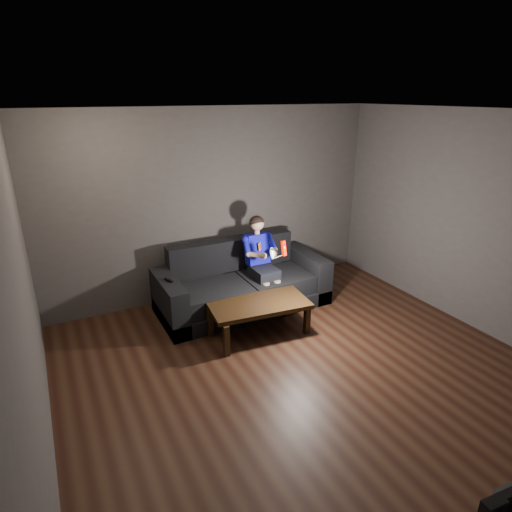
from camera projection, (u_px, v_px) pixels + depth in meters
floor at (310, 378)px, 4.57m from camera, size 5.00×5.00×0.00m
back_wall at (216, 205)px, 6.16m from camera, size 5.00×0.04×2.70m
left_wall at (24, 321)px, 3.01m from camera, size 0.04×5.00×2.70m
right_wall at (487, 226)px, 5.17m from camera, size 0.04×5.00×2.70m
ceiling at (325, 113)px, 3.61m from camera, size 5.00×5.00×0.02m
sofa at (242, 287)px, 6.02m from camera, size 2.35×1.02×0.91m
child at (261, 254)px, 5.92m from camera, size 0.48×0.59×1.18m
wii_remote_red at (284, 248)px, 5.50m from camera, size 0.06×0.08×0.20m
nunchuk_white at (272, 253)px, 5.45m from camera, size 0.07×0.10×0.16m
wii_remote_black at (169, 280)px, 5.37m from camera, size 0.08×0.15×0.03m
coffee_table at (259, 307)px, 5.28m from camera, size 1.28×0.74×0.44m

